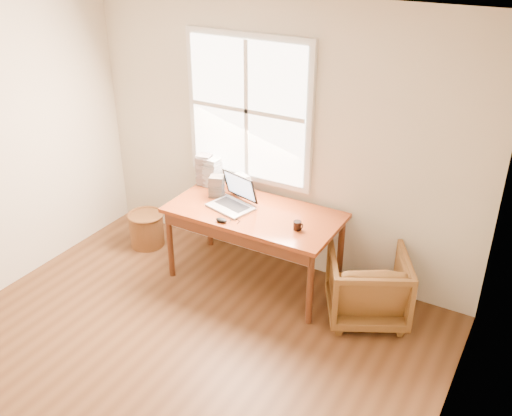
% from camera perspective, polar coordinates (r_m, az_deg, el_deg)
% --- Properties ---
extents(room_shell, '(4.04, 4.54, 2.64)m').
position_cam_1_polar(room_shell, '(3.82, -12.82, -2.64)').
color(room_shell, brown).
rests_on(room_shell, ground).
extents(desk, '(1.60, 0.80, 0.04)m').
position_cam_1_polar(desk, '(5.24, -0.18, -0.50)').
color(desk, brown).
rests_on(desk, room_shell).
extents(armchair, '(0.91, 0.92, 0.62)m').
position_cam_1_polar(armchair, '(5.08, 11.08, -7.65)').
color(armchair, brown).
rests_on(armchair, room_shell).
extents(wicker_stool, '(0.43, 0.43, 0.36)m').
position_cam_1_polar(wicker_stool, '(6.20, -10.88, -2.14)').
color(wicker_stool, brown).
rests_on(wicker_stool, room_shell).
extents(laptop, '(0.55, 0.57, 0.33)m').
position_cam_1_polar(laptop, '(5.22, -2.61, 1.61)').
color(laptop, '#ABAEB2').
rests_on(laptop, desk).
extents(mouse, '(0.11, 0.07, 0.04)m').
position_cam_1_polar(mouse, '(5.05, -3.47, -1.22)').
color(mouse, black).
rests_on(mouse, desk).
extents(coffee_mug, '(0.09, 0.09, 0.08)m').
position_cam_1_polar(coffee_mug, '(4.93, 4.16, -1.75)').
color(coffee_mug, black).
rests_on(coffee_mug, desk).
extents(cd_stack_a, '(0.16, 0.14, 0.30)m').
position_cam_1_polar(cd_stack_a, '(5.67, -4.40, 3.57)').
color(cd_stack_a, silver).
rests_on(cd_stack_a, desk).
extents(cd_stack_b, '(0.17, 0.16, 0.21)m').
position_cam_1_polar(cd_stack_b, '(5.48, -3.96, 2.17)').
color(cd_stack_b, '#29282D').
rests_on(cd_stack_b, desk).
extents(cd_stack_c, '(0.17, 0.15, 0.32)m').
position_cam_1_polar(cd_stack_c, '(5.71, -5.18, 3.84)').
color(cd_stack_c, '#A7A9B5').
rests_on(cd_stack_c, desk).
extents(cd_stack_d, '(0.19, 0.19, 0.19)m').
position_cam_1_polar(cd_stack_d, '(5.54, -1.56, 2.43)').
color(cd_stack_d, silver).
rests_on(cd_stack_d, desk).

